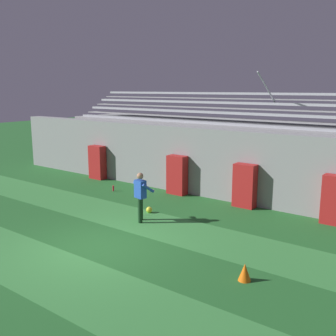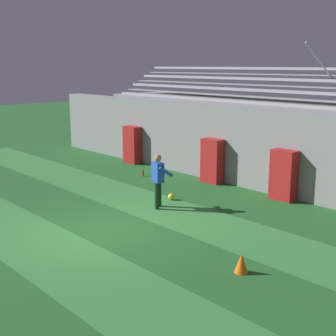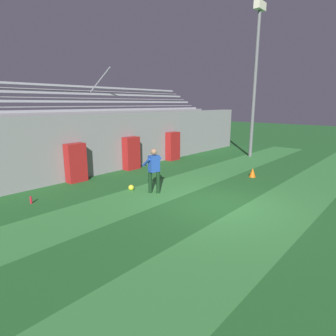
% 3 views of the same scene
% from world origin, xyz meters
% --- Properties ---
extents(ground_plane, '(80.00, 80.00, 0.00)m').
position_xyz_m(ground_plane, '(0.00, 0.00, 0.00)').
color(ground_plane, '#236028').
extents(turf_stripe_mid, '(28.00, 2.10, 0.01)m').
position_xyz_m(turf_stripe_mid, '(0.00, -1.80, 0.00)').
color(turf_stripe_mid, '#38843D').
rests_on(turf_stripe_mid, ground).
extents(turf_stripe_far, '(28.00, 2.10, 0.01)m').
position_xyz_m(turf_stripe_far, '(0.00, 2.40, 0.00)').
color(turf_stripe_far, '#38843D').
rests_on(turf_stripe_far, ground).
extents(back_wall, '(24.00, 0.60, 2.80)m').
position_xyz_m(back_wall, '(0.00, 6.50, 1.40)').
color(back_wall, gray).
rests_on(back_wall, ground).
extents(padding_pillar_gate_left, '(0.83, 0.44, 1.64)m').
position_xyz_m(padding_pillar_gate_left, '(-1.55, 5.95, 0.82)').
color(padding_pillar_gate_left, '#B21E1E').
rests_on(padding_pillar_gate_left, ground).
extents(padding_pillar_gate_right, '(0.83, 0.44, 1.64)m').
position_xyz_m(padding_pillar_gate_right, '(1.55, 5.95, 0.82)').
color(padding_pillar_gate_right, '#B21E1E').
rests_on(padding_pillar_gate_right, ground).
extents(padding_pillar_far_left, '(0.83, 0.44, 1.64)m').
position_xyz_m(padding_pillar_far_left, '(-6.35, 5.95, 0.82)').
color(padding_pillar_far_left, '#B21E1E').
rests_on(padding_pillar_far_left, ground).
extents(bleacher_stand, '(18.00, 3.35, 5.03)m').
position_xyz_m(bleacher_stand, '(0.00, 8.49, 1.50)').
color(bleacher_stand, gray).
rests_on(bleacher_stand, ground).
extents(goalkeeper, '(0.66, 0.64, 1.67)m').
position_xyz_m(goalkeeper, '(-0.50, 2.38, 0.95)').
color(goalkeeper, '#143319').
rests_on(goalkeeper, ground).
extents(soccer_ball, '(0.22, 0.22, 0.22)m').
position_xyz_m(soccer_ball, '(-0.86, 3.25, 0.11)').
color(soccer_ball, yellow).
rests_on(soccer_ball, ground).
extents(traffic_cone, '(0.30, 0.30, 0.42)m').
position_xyz_m(traffic_cone, '(4.14, 0.65, 0.21)').
color(traffic_cone, orange).
rests_on(traffic_cone, ground).
extents(water_bottle, '(0.07, 0.07, 0.24)m').
position_xyz_m(water_bottle, '(-4.03, 4.67, 0.12)').
color(water_bottle, red).
rests_on(water_bottle, ground).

